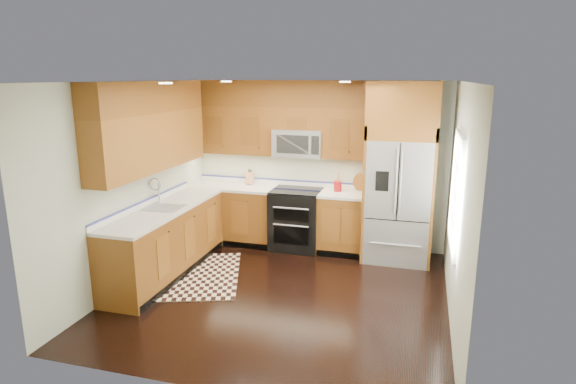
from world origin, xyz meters
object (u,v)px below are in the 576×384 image
(refrigerator, at_px, (400,173))
(rug, at_px, (203,275))
(range, at_px, (296,219))
(knife_block, at_px, (250,178))
(utensil_crock, at_px, (338,184))

(refrigerator, relative_size, rug, 1.64)
(range, bearing_deg, knife_block, 165.16)
(rug, relative_size, knife_block, 6.46)
(rug, bearing_deg, range, 37.00)
(refrigerator, bearing_deg, range, 178.60)
(rug, xyz_separation_m, utensil_crock, (1.57, 1.51, 1.05))
(refrigerator, height_order, rug, refrigerator)
(rug, relative_size, utensil_crock, 4.69)
(range, relative_size, utensil_crock, 2.79)
(refrigerator, bearing_deg, knife_block, 173.76)
(range, height_order, utensil_crock, utensil_crock)
(range, relative_size, rug, 0.59)
(knife_block, xyz_separation_m, utensil_crock, (1.47, -0.11, 0.02))
(rug, height_order, knife_block, knife_block)
(utensil_crock, bearing_deg, rug, -136.10)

